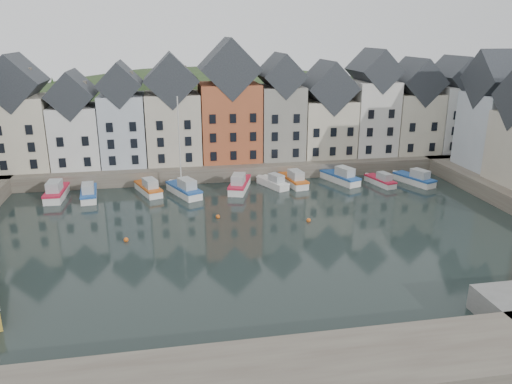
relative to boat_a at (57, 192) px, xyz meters
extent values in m
plane|color=black|center=(23.70, -19.03, -0.80)|extent=(260.00, 260.00, 0.00)
cube|color=brown|center=(23.70, 10.97, 0.20)|extent=(90.00, 16.00, 2.00)
ellipsoid|color=#25381C|center=(23.70, 36.97, -18.80)|extent=(153.60, 70.40, 64.00)
sphere|color=#1C3116|center=(9.76, 31.91, 7.90)|extent=(5.77, 5.77, 5.77)
sphere|color=#1C3116|center=(48.56, 41.72, 7.32)|extent=(5.27, 5.27, 5.27)
sphere|color=#1C3116|center=(55.52, 35.17, 7.08)|extent=(5.07, 5.07, 5.07)
sphere|color=#1C3116|center=(37.97, 36.16, 7.02)|extent=(5.01, 5.01, 5.01)
sphere|color=#1C3116|center=(-13.97, 37.58, 5.77)|extent=(3.94, 3.94, 3.94)
sphere|color=#1C3116|center=(52.03, 41.22, 7.25)|extent=(5.21, 5.21, 5.21)
sphere|color=#1C3116|center=(25.69, 39.62, 7.52)|extent=(5.45, 5.45, 5.45)
sphere|color=#1C3116|center=(61.50, 29.29, 6.41)|extent=(4.49, 4.49, 4.49)
cube|color=beige|center=(-5.47, 8.97, 6.24)|extent=(7.67, 8.00, 10.07)
cube|color=black|center=(-5.47, 8.97, 13.17)|extent=(7.67, 8.16, 7.67)
cube|color=silver|center=(1.80, 8.97, 5.50)|extent=(6.56, 8.00, 8.61)
cube|color=black|center=(1.80, 8.97, 11.43)|extent=(6.56, 8.16, 6.56)
cube|color=#AFB8C2|center=(8.33, 8.97, 6.21)|extent=(6.20, 8.00, 10.02)
cube|color=black|center=(8.33, 8.97, 12.75)|extent=(6.20, 8.16, 6.20)
cube|color=#B8AF9C|center=(15.43, 8.97, 6.24)|extent=(7.70, 8.00, 10.08)
cube|color=black|center=(15.43, 8.97, 13.18)|extent=(7.70, 8.16, 7.70)
cube|color=#A5502F|center=(23.77, 8.97, 6.84)|extent=(8.69, 8.00, 11.28)
cube|color=black|center=(23.77, 8.97, 14.63)|extent=(8.69, 8.16, 8.69)
cube|color=gray|center=(31.48, 8.97, 6.59)|extent=(6.43, 8.00, 10.78)
cube|color=black|center=(31.48, 8.97, 13.57)|extent=(6.43, 8.16, 6.43)
cube|color=beige|center=(38.78, 8.97, 5.48)|extent=(7.88, 8.00, 8.56)
cube|color=black|center=(38.78, 8.97, 11.71)|extent=(7.88, 8.16, 7.88)
cube|color=silver|center=(46.12, 8.97, 6.84)|extent=(6.50, 8.00, 11.27)
cube|color=black|center=(46.12, 8.97, 14.08)|extent=(6.50, 8.16, 6.50)
cube|color=beige|center=(53.13, 8.97, 5.86)|extent=(7.23, 8.00, 9.32)
cube|color=black|center=(53.13, 8.97, 12.31)|extent=(7.23, 8.16, 7.23)
cube|color=silver|center=(59.98, 8.97, 6.36)|extent=(6.18, 8.00, 10.32)
cube|color=black|center=(59.98, 8.97, 13.05)|extent=(6.18, 8.16, 6.18)
cube|color=#AFB8C2|center=(59.70, -2.76, 6.39)|extent=(7.47, 8.00, 10.38)
cube|color=black|center=(59.70, -2.76, 13.56)|extent=(7.62, 8.00, 8.00)
sphere|color=#C75617|center=(19.70, -11.03, -0.65)|extent=(0.50, 0.50, 0.50)
sphere|color=#C75617|center=(29.70, -14.03, -0.65)|extent=(0.50, 0.50, 0.50)
sphere|color=#C75617|center=(9.70, -16.03, -0.65)|extent=(0.50, 0.50, 0.50)
cube|color=silver|center=(0.00, 0.22, -0.40)|extent=(2.20, 6.90, 1.26)
cube|color=#BD1B36|center=(0.00, 0.22, 0.29)|extent=(2.32, 7.04, 0.29)
cube|color=#9BA1A3|center=(-0.02, -0.81, 0.97)|extent=(1.66, 2.78, 1.37)
cube|color=silver|center=(4.10, -0.89, -0.44)|extent=(2.52, 6.32, 1.13)
cube|color=#214E99|center=(4.10, -0.89, 0.17)|extent=(2.63, 6.45, 0.26)
cube|color=#9BA1A3|center=(4.20, -1.81, 0.79)|extent=(1.70, 2.61, 1.23)
cube|color=silver|center=(11.59, -0.09, -0.45)|extent=(3.85, 6.35, 1.12)
cube|color=#C75617|center=(11.59, -0.09, 0.16)|extent=(3.98, 6.50, 0.25)
cube|color=#9BA1A3|center=(11.91, -0.94, 0.77)|extent=(2.19, 2.78, 1.22)
cube|color=silver|center=(16.22, -1.68, -0.41)|extent=(4.53, 6.92, 1.22)
cube|color=#214E99|center=(16.22, -1.68, 0.26)|extent=(4.68, 7.09, 0.28)
cube|color=#9BA1A3|center=(16.63, -2.60, 0.92)|extent=(2.50, 3.07, 1.34)
cylinder|color=silver|center=(15.95, -1.07, 5.88)|extent=(0.16, 0.16, 12.24)
cube|color=silver|center=(23.78, -0.73, -0.41)|extent=(4.01, 7.04, 1.24)
cube|color=#BD1B36|center=(23.78, -0.73, 0.27)|extent=(4.15, 7.20, 0.28)
cube|color=#9BA1A3|center=(23.47, -1.70, 0.94)|extent=(2.33, 3.05, 1.35)
cube|color=silver|center=(28.48, -0.24, -0.48)|extent=(3.74, 5.69, 1.01)
cube|color=silver|center=(28.48, -0.24, 0.07)|extent=(3.87, 5.83, 0.23)
cube|color=#9BA1A3|center=(28.81, -0.99, 0.62)|extent=(2.06, 2.53, 1.10)
cube|color=silver|center=(31.48, 0.24, -0.43)|extent=(3.03, 6.60, 1.17)
cube|color=#C75617|center=(31.48, 0.24, 0.21)|extent=(3.16, 6.74, 0.26)
cube|color=#9BA1A3|center=(31.65, -0.70, 0.84)|extent=(1.92, 2.77, 1.27)
cube|color=silver|center=(38.41, 0.28, -0.41)|extent=(4.28, 6.93, 1.22)
cube|color=#214E99|center=(38.41, 0.28, 0.25)|extent=(4.43, 7.09, 0.28)
cube|color=#9BA1A3|center=(38.77, -0.65, 0.92)|extent=(2.42, 3.05, 1.33)
cube|color=silver|center=(43.57, -1.96, -0.49)|extent=(2.82, 5.50, 0.97)
cube|color=#BD1B36|center=(43.57, -1.96, 0.03)|extent=(2.93, 5.62, 0.22)
cube|color=#9BA1A3|center=(43.76, -2.72, 0.56)|extent=(1.71, 2.34, 1.05)
cube|color=silver|center=(48.47, -2.39, -0.44)|extent=(4.01, 6.46, 1.14)
cube|color=#214E99|center=(48.47, -2.39, 0.18)|extent=(4.15, 6.62, 0.26)
cube|color=#9BA1A3|center=(48.81, -3.25, 0.80)|extent=(2.26, 2.84, 1.24)
camera|label=1|loc=(14.41, -64.83, 19.76)|focal=35.00mm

